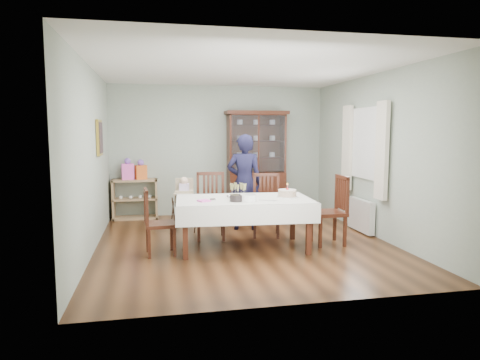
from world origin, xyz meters
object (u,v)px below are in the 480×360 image
object	(u,v)px
chair_end_left	(159,235)
champagne_tray	(238,193)
birthday_cake	(287,194)
chair_far_left	(211,219)
gift_bag_orange	(141,170)
chair_end_right	(329,224)
sideboard	(135,199)
chair_far_right	(266,218)
gift_bag_pink	(128,170)
dining_table	(244,223)
china_cabinet	(256,162)
high_chair	(184,210)
woman	(244,182)

from	to	relation	value
chair_end_left	champagne_tray	xyz separation A→B (m)	(1.19, 0.21, 0.54)
birthday_cake	chair_far_left	bearing A→B (deg)	144.89
birthday_cake	gift_bag_orange	xyz separation A→B (m)	(-2.22, 2.62, 0.16)
champagne_tray	chair_end_right	bearing A→B (deg)	-5.82
sideboard	chair_far_right	world-z (taller)	chair_far_right
chair_end_right	champagne_tray	distance (m)	1.51
chair_far_left	chair_end_left	world-z (taller)	chair_far_left
gift_bag_orange	chair_end_right	bearing A→B (deg)	-41.72
chair_far_right	champagne_tray	world-z (taller)	chair_far_right
chair_far_right	gift_bag_pink	bearing A→B (deg)	155.40
chair_end_right	dining_table	bearing A→B (deg)	-89.17
chair_end_left	birthday_cake	distance (m)	1.98
chair_far_right	sideboard	bearing A→B (deg)	153.55
champagne_tray	gift_bag_pink	xyz separation A→B (m)	(-1.75, 2.46, 0.17)
birthday_cake	gift_bag_orange	distance (m)	3.44
chair_far_right	champagne_tray	xyz separation A→B (m)	(-0.60, -0.58, 0.51)
china_cabinet	sideboard	xyz separation A→B (m)	(-2.50, 0.02, -0.72)
chair_far_left	champagne_tray	distance (m)	0.84
dining_table	china_cabinet	xyz separation A→B (m)	(0.82, 2.59, 0.74)
gift_bag_orange	birthday_cake	bearing A→B (deg)	-49.75
chair_far_left	gift_bag_orange	xyz separation A→B (m)	(-1.16, 1.88, 0.66)
dining_table	chair_far_right	distance (m)	0.90
chair_end_left	champagne_tray	distance (m)	1.32
high_chair	gift_bag_pink	distance (m)	1.74
chair_far_left	gift_bag_pink	xyz separation A→B (m)	(-1.41, 1.88, 0.67)
woman	birthday_cake	size ratio (longest dim) A/B	5.40
china_cabinet	chair_end_right	bearing A→B (deg)	-78.15
dining_table	chair_far_right	world-z (taller)	chair_far_right
sideboard	chair_far_right	size ratio (longest dim) A/B	0.87
woman	china_cabinet	bearing A→B (deg)	-97.88
chair_end_left	chair_far_left	bearing A→B (deg)	-51.74
china_cabinet	sideboard	distance (m)	2.60
sideboard	chair_end_right	distance (m)	4.02
sideboard	gift_bag_pink	size ratio (longest dim) A/B	2.09
high_chair	gift_bag_pink	xyz separation A→B (m)	(-1.02, 1.27, 0.62)
china_cabinet	chair_far_left	distance (m)	2.37
dining_table	china_cabinet	size ratio (longest dim) A/B	0.95
gift_bag_pink	china_cabinet	bearing A→B (deg)	-0.03
dining_table	chair_far_left	size ratio (longest dim) A/B	1.93
china_cabinet	chair_far_left	world-z (taller)	china_cabinet
gift_bag_pink	chair_end_left	bearing A→B (deg)	-77.98
china_cabinet	birthday_cake	xyz separation A→B (m)	(-0.15, -2.62, -0.31)
champagne_tray	chair_end_left	bearing A→B (deg)	-170.10
birthday_cake	china_cabinet	bearing A→B (deg)	86.74
birthday_cake	gift_bag_pink	xyz separation A→B (m)	(-2.48, 2.62, 0.17)
champagne_tray	high_chair	bearing A→B (deg)	121.60
high_chair	birthday_cake	bearing A→B (deg)	-35.76
chair_end_left	gift_bag_orange	distance (m)	2.77
gift_bag_orange	champagne_tray	bearing A→B (deg)	-58.63
chair_end_right	gift_bag_orange	size ratio (longest dim) A/B	2.69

